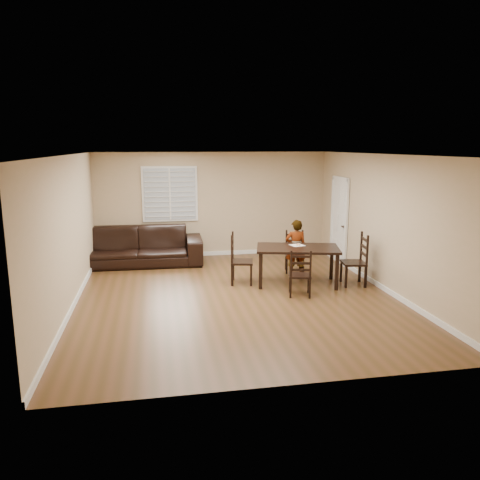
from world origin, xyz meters
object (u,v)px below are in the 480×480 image
dining_table (298,251)px  chair_left (236,261)px  chair_near (294,253)px  chair_right (360,262)px  child (296,248)px  donut (298,244)px  chair_far (300,276)px  sofa (138,246)px

dining_table → chair_left: bearing=-179.9°
dining_table → chair_near: chair_near is taller
chair_right → child: bearing=-119.9°
chair_left → donut: (1.32, -0.12, 0.32)m
chair_far → sofa: bearing=-30.9°
child → donut: 0.46m
chair_right → chair_near: bearing=-134.2°
chair_far → chair_right: 1.57m
chair_right → donut: bearing=-103.0°
donut → sofa: sofa is taller
dining_table → child: size_ratio=1.46×
chair_near → sofa: bearing=173.6°
chair_near → donut: bearing=-89.2°
chair_left → chair_near: bearing=-51.8°
dining_table → child: 0.62m
child → sofa: size_ratio=0.41×
chair_right → sofa: bearing=-110.8°
chair_near → chair_right: (1.01, -1.32, 0.07)m
chair_left → child: (1.40, 0.30, 0.15)m
child → donut: size_ratio=14.03×
chair_near → sofa: size_ratio=0.31×
chair_near → sofa: (-3.58, 1.25, 0.02)m
dining_table → chair_near: (0.25, 1.03, -0.27)m
chair_near → donut: size_ratio=10.47×
sofa → chair_near: bearing=-17.4°
chair_far → child: bearing=-89.3°
chair_right → donut: (-1.19, 0.47, 0.31)m
chair_far → chair_left: bearing=-33.6°
donut → child: bearing=79.4°
chair_near → chair_left: chair_left is taller
chair_left → donut: size_ratio=11.85×
chair_far → sofa: (-3.13, 3.14, 0.03)m
chair_far → donut: size_ratio=10.26×
chair_far → chair_right: size_ratio=0.85×
chair_far → child: size_ratio=0.73×
donut → dining_table: bearing=-109.8°
dining_table → chair_left: size_ratio=1.73×
chair_near → child: child is taller
donut → chair_near: bearing=78.0°
chair_left → donut: 1.36m
chair_far → chair_right: bearing=-144.6°
chair_far → chair_left: 1.56m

